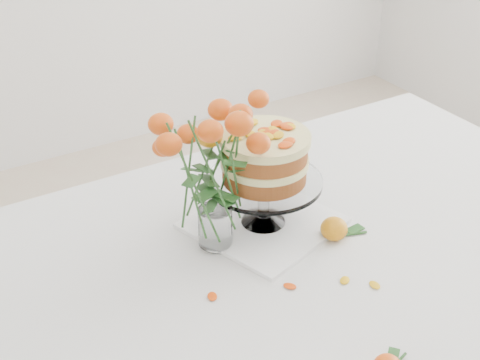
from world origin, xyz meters
name	(u,v)px	position (x,y,z in m)	size (l,w,h in m)	color
table	(308,271)	(0.00, 0.00, 0.67)	(1.43, 0.93, 0.76)	tan
napkin	(263,223)	(-0.05, 0.10, 0.76)	(0.27, 0.27, 0.01)	white
cake_stand	(265,162)	(-0.05, 0.10, 0.91)	(0.24, 0.24, 0.22)	silver
rose_vase	(214,157)	(-0.18, 0.09, 0.96)	(0.30, 0.30, 0.35)	silver
loose_rose_near	(334,229)	(0.05, -0.02, 0.78)	(0.10, 0.06, 0.05)	orange
stray_petal_a	(290,286)	(-0.12, -0.10, 0.76)	(0.03, 0.02, 0.00)	#EBAC0E
stray_petal_b	(345,280)	(-0.02, -0.14, 0.76)	(0.03, 0.02, 0.00)	#EBAC0E
stray_petal_c	(375,285)	(0.02, -0.18, 0.76)	(0.03, 0.02, 0.00)	#EBAC0E
stray_petal_d	(212,297)	(-0.26, -0.05, 0.76)	(0.03, 0.02, 0.00)	#EBAC0E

